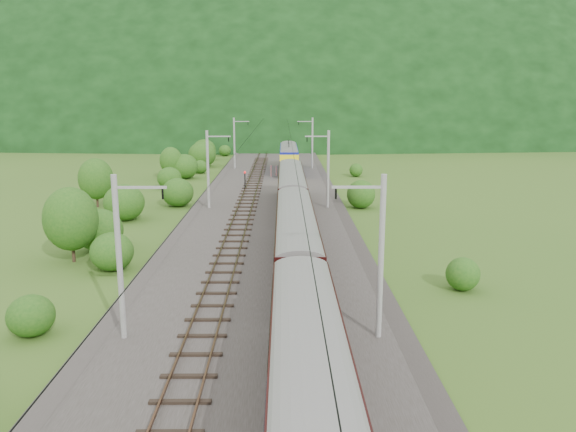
{
  "coord_description": "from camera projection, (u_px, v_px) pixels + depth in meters",
  "views": [
    {
      "loc": [
        1.57,
        -25.51,
        11.89
      ],
      "look_at": [
        1.93,
        17.22,
        2.6
      ],
      "focal_mm": 35.0,
      "sensor_mm": 36.0,
      "label": 1
    }
  ],
  "objects": [
    {
      "name": "hazard_post_near",
      "position": [
        271.0,
        171.0,
        80.41
      ],
      "size": [
        0.17,
        0.17,
        1.62
      ],
      "primitive_type": "cylinder",
      "color": "red",
      "rests_on": "railbed"
    },
    {
      "name": "hazard_post_far",
      "position": [
        276.0,
        171.0,
        81.64
      ],
      "size": [
        0.15,
        0.15,
        1.42
      ],
      "primitive_type": "cylinder",
      "color": "red",
      "rests_on": "railbed"
    },
    {
      "name": "track_right",
      "position": [
        296.0,
        272.0,
        37.15
      ],
      "size": [
        2.4,
        220.0,
        0.27
      ],
      "color": "brown",
      "rests_on": "railbed"
    },
    {
      "name": "vegetation_left",
      "position": [
        95.0,
        223.0,
        42.73
      ],
      "size": [
        12.92,
        146.44,
        6.7
      ],
      "color": "#1E5015",
      "rests_on": "ground"
    },
    {
      "name": "mountain_ridge",
      "position": [
        70.0,
        116.0,
        319.59
      ],
      "size": [
        336.0,
        280.0,
        132.0
      ],
      "primitive_type": "ellipsoid",
      "color": "black",
      "rests_on": "ground"
    },
    {
      "name": "track_left",
      "position": [
        224.0,
        272.0,
        37.11
      ],
      "size": [
        2.4,
        220.0,
        0.27
      ],
      "color": "brown",
      "rests_on": "railbed"
    },
    {
      "name": "signal",
      "position": [
        245.0,
        179.0,
        69.61
      ],
      "size": [
        0.25,
        0.25,
        2.25
      ],
      "color": "black",
      "rests_on": "railbed"
    },
    {
      "name": "railbed",
      "position": [
        260.0,
        275.0,
        37.18
      ],
      "size": [
        14.0,
        220.0,
        0.3
      ],
      "primitive_type": "cube",
      "color": "#38332D",
      "rests_on": "ground"
    },
    {
      "name": "catenary_right",
      "position": [
        327.0,
        168.0,
        57.8
      ],
      "size": [
        2.54,
        192.28,
        8.0
      ],
      "color": "gray",
      "rests_on": "railbed"
    },
    {
      "name": "overhead_wires",
      "position": [
        259.0,
        171.0,
        35.7
      ],
      "size": [
        4.83,
        198.0,
        0.03
      ],
      "color": "black",
      "rests_on": "ground"
    },
    {
      "name": "mountain_main",
      "position": [
        280.0,
        119.0,
        281.5
      ],
      "size": [
        504.0,
        360.0,
        244.0
      ],
      "primitive_type": "ellipsoid",
      "color": "black",
      "rests_on": "ground"
    },
    {
      "name": "train",
      "position": [
        311.0,
        387.0,
        16.93
      ],
      "size": [
        2.69,
        148.91,
        4.66
      ],
      "color": "black",
      "rests_on": "ground"
    },
    {
      "name": "catenary_left",
      "position": [
        209.0,
        168.0,
        57.7
      ],
      "size": [
        2.54,
        192.28,
        8.0
      ],
      "color": "gray",
      "rests_on": "railbed"
    },
    {
      "name": "ground",
      "position": [
        252.0,
        343.0,
        27.44
      ],
      "size": [
        600.0,
        600.0,
        0.0
      ],
      "primitive_type": "plane",
      "color": "#365B1C",
      "rests_on": "ground"
    },
    {
      "name": "vegetation_right",
      "position": [
        460.0,
        304.0,
        29.08
      ],
      "size": [
        5.37,
        97.72,
        2.72
      ],
      "color": "#1E5015",
      "rests_on": "ground"
    }
  ]
}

